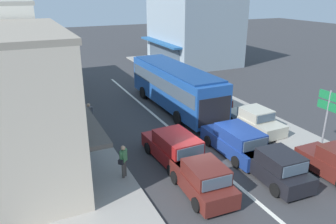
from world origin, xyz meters
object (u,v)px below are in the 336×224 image
at_px(traffic_light_downstreet, 71,54).
at_px(pedestrian_browsing_midblock, 74,94).
at_px(wagon_adjacent_lane_trail, 236,141).
at_px(hatchback_behind_bus_near, 203,179).
at_px(parked_hatchback_kerb_rear, 173,79).
at_px(city_bus, 175,85).
at_px(hatchback_queue_gap_filler, 276,167).
at_px(parked_sedan_kerb_second, 254,120).
at_px(parked_sedan_kerb_third, 208,98).
at_px(pedestrian_with_handbag_near, 123,160).
at_px(wagon_behind_bus_mid, 175,148).
at_px(pedestrian_far_walker, 89,114).
at_px(directional_road_sign, 329,107).

distance_m(traffic_light_downstreet, pedestrian_browsing_midblock, 7.46).
height_order(wagon_adjacent_lane_trail, hatchback_behind_bus_near, wagon_adjacent_lane_trail).
xyz_separation_m(hatchback_behind_bus_near, parked_hatchback_kerb_rear, (6.37, 16.08, 0.00)).
bearing_deg(city_bus, wagon_adjacent_lane_trail, -91.31).
distance_m(parked_hatchback_kerb_rear, pedestrian_browsing_midblock, 9.71).
relative_size(city_bus, parked_hatchback_kerb_rear, 2.90).
xyz_separation_m(hatchback_queue_gap_filler, parked_sedan_kerb_second, (2.94, 5.21, -0.05)).
height_order(parked_sedan_kerb_third, pedestrian_with_handbag_near, pedestrian_with_handbag_near).
xyz_separation_m(traffic_light_downstreet, pedestrian_with_handbag_near, (-0.84, -18.48, -1.79)).
bearing_deg(hatchback_queue_gap_filler, parked_sedan_kerb_third, 75.61).
relative_size(parked_sedan_kerb_second, parked_sedan_kerb_third, 1.00).
height_order(wagon_behind_bus_mid, pedestrian_browsing_midblock, pedestrian_browsing_midblock).
xyz_separation_m(pedestrian_with_handbag_near, pedestrian_browsing_midblock, (-0.30, 11.33, -0.00)).
relative_size(pedestrian_with_handbag_near, pedestrian_far_walker, 1.00).
distance_m(directional_road_sign, pedestrian_far_walker, 13.98).
xyz_separation_m(wagon_behind_bus_mid, wagon_adjacent_lane_trail, (3.42, -0.65, 0.00)).
height_order(city_bus, parked_hatchback_kerb_rear, city_bus).
height_order(wagon_behind_bus_mid, directional_road_sign, directional_road_sign).
bearing_deg(directional_road_sign, hatchback_behind_bus_near, -176.00).
xyz_separation_m(city_bus, wagon_adjacent_lane_trail, (-0.18, -8.03, -1.14)).
height_order(wagon_adjacent_lane_trail, directional_road_sign, directional_road_sign).
xyz_separation_m(city_bus, parked_sedan_kerb_second, (2.81, -5.85, -1.22)).
xyz_separation_m(parked_sedan_kerb_second, parked_sedan_kerb_third, (-0.24, 5.30, 0.00)).
bearing_deg(hatchback_queue_gap_filler, wagon_behind_bus_mid, 133.34).
distance_m(parked_sedan_kerb_third, pedestrian_far_walker, 9.31).
xyz_separation_m(wagon_behind_bus_mid, pedestrian_browsing_midblock, (-3.25, 10.76, 0.32)).
xyz_separation_m(wagon_behind_bus_mid, parked_sedan_kerb_third, (6.17, 6.83, -0.08)).
bearing_deg(parked_sedan_kerb_second, directional_road_sign, -72.23).
bearing_deg(wagon_adjacent_lane_trail, hatchback_behind_bus_near, -145.28).
relative_size(parked_sedan_kerb_third, pedestrian_far_walker, 2.61).
xyz_separation_m(wagon_adjacent_lane_trail, pedestrian_with_handbag_near, (-6.38, 0.07, 0.32)).
height_order(parked_hatchback_kerb_rear, directional_road_sign, directional_road_sign).
distance_m(city_bus, traffic_light_downstreet, 12.02).
height_order(parked_sedan_kerb_second, parked_sedan_kerb_third, same).
relative_size(city_bus, hatchback_queue_gap_filler, 2.88).
xyz_separation_m(parked_sedan_kerb_third, pedestrian_browsing_midblock, (-9.42, 3.93, 0.40)).
xyz_separation_m(wagon_behind_bus_mid, pedestrian_with_handbag_near, (-2.96, -0.57, 0.32)).
xyz_separation_m(wagon_behind_bus_mid, directional_road_sign, (7.73, -2.58, 1.96)).
height_order(hatchback_queue_gap_filler, directional_road_sign, directional_road_sign).
distance_m(parked_sedan_kerb_second, traffic_light_downstreet, 18.60).
bearing_deg(pedestrian_browsing_midblock, hatchback_behind_bus_near, -77.48).
relative_size(parked_hatchback_kerb_rear, pedestrian_browsing_midblock, 2.30).
distance_m(parked_sedan_kerb_third, pedestrian_browsing_midblock, 10.22).
bearing_deg(hatchback_queue_gap_filler, directional_road_sign, 14.49).
bearing_deg(city_bus, wagon_behind_bus_mid, -116.00).
bearing_deg(parked_hatchback_kerb_rear, hatchback_queue_gap_filler, -99.30).
xyz_separation_m(directional_road_sign, pedestrian_browsing_midblock, (-10.98, 13.34, -1.64)).
height_order(hatchback_behind_bus_near, directional_road_sign, directional_road_sign).
relative_size(parked_sedan_kerb_third, traffic_light_downstreet, 1.01).
xyz_separation_m(traffic_light_downstreet, pedestrian_far_walker, (-0.99, -11.81, -1.79)).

